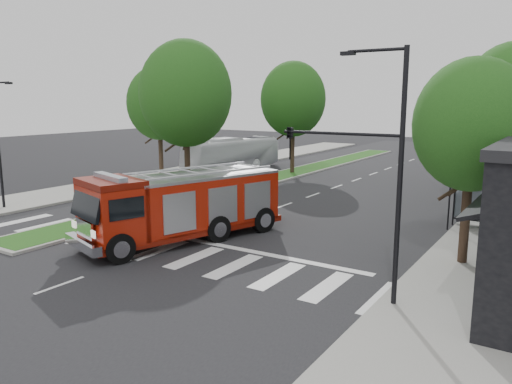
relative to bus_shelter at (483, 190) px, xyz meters
The scene contains 13 objects.
ground 14.00m from the bus_shelter, 143.97° to the right, with size 140.00×140.00×0.00m, color black.
sidewalk_left 25.84m from the bus_shelter, behind, with size 5.00×80.00×0.15m, color gray.
median 19.92m from the bus_shelter, 150.20° to the left, with size 3.00×50.00×0.15m.
bus_shelter is the anchor object (origin of this frame).
tree_right_near 7.06m from the bus_shelter, 87.21° to the right, with size 4.40×4.40×8.05m.
tree_right_mid 7.36m from the bus_shelter, 87.07° to the left, with size 5.60×5.60×9.72m.
tree_median_near 17.98m from the bus_shelter, behind, with size 5.80×5.80×10.16m.
tree_median_far 21.36m from the bus_shelter, 145.43° to the left, with size 5.60×5.60×9.72m.
tree_left_mid 25.82m from the bus_shelter, behind, with size 5.20×5.20×9.16m.
streetlight_right_near 12.05m from the bus_shelter, 97.76° to the right, with size 4.08×0.22×8.00m.
streetlight_right_far 12.13m from the bus_shelter, 94.11° to the left, with size 2.11×0.20×8.00m.
fire_engine 14.69m from the bus_shelter, 140.66° to the right, with size 5.71×10.26×3.41m.
city_bus 25.77m from the bus_shelter, 154.24° to the left, with size 2.52×10.77×3.00m, color silver.
Camera 1 is at (14.87, -18.28, 6.46)m, focal length 35.00 mm.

